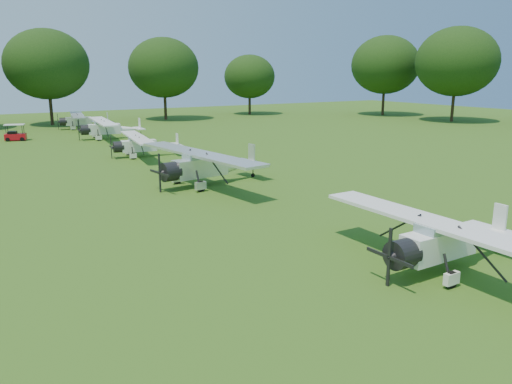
{
  "coord_description": "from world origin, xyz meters",
  "views": [
    {
      "loc": [
        -13.63,
        -17.29,
        7.16
      ],
      "look_at": [
        -1.34,
        3.17,
        1.4
      ],
      "focal_mm": 35.0,
      "sensor_mm": 36.0,
      "label": 1
    }
  ],
  "objects_px": {
    "aircraft_4": "(208,163)",
    "aircraft_5": "(144,144)",
    "aircraft_7": "(82,120)",
    "golf_cart": "(15,135)",
    "aircraft_6": "(109,127)",
    "aircraft_3": "(448,237)"
  },
  "relations": [
    {
      "from": "aircraft_6",
      "to": "aircraft_4",
      "type": "bearing_deg",
      "value": -86.07
    },
    {
      "from": "aircraft_6",
      "to": "aircraft_7",
      "type": "height_order",
      "value": "aircraft_6"
    },
    {
      "from": "aircraft_3",
      "to": "aircraft_5",
      "type": "xyz_separation_m",
      "value": [
        -1.31,
        30.38,
        -0.1
      ]
    },
    {
      "from": "aircraft_4",
      "to": "golf_cart",
      "type": "bearing_deg",
      "value": 97.83
    },
    {
      "from": "aircraft_4",
      "to": "aircraft_6",
      "type": "height_order",
      "value": "aircraft_4"
    },
    {
      "from": "aircraft_6",
      "to": "golf_cart",
      "type": "xyz_separation_m",
      "value": [
        -9.06,
        3.66,
        -0.7
      ]
    },
    {
      "from": "aircraft_5",
      "to": "golf_cart",
      "type": "bearing_deg",
      "value": 123.84
    },
    {
      "from": "aircraft_6",
      "to": "golf_cart",
      "type": "relative_size",
      "value": 4.89
    },
    {
      "from": "aircraft_7",
      "to": "aircraft_5",
      "type": "bearing_deg",
      "value": -81.51
    },
    {
      "from": "aircraft_4",
      "to": "golf_cart",
      "type": "height_order",
      "value": "aircraft_4"
    },
    {
      "from": "aircraft_6",
      "to": "aircraft_7",
      "type": "distance_m",
      "value": 11.51
    },
    {
      "from": "aircraft_5",
      "to": "aircraft_6",
      "type": "relative_size",
      "value": 0.88
    },
    {
      "from": "aircraft_5",
      "to": "golf_cart",
      "type": "xyz_separation_m",
      "value": [
        -8.49,
        17.05,
        -0.54
      ]
    },
    {
      "from": "aircraft_4",
      "to": "aircraft_7",
      "type": "relative_size",
      "value": 1.17
    },
    {
      "from": "aircraft_4",
      "to": "aircraft_6",
      "type": "bearing_deg",
      "value": 80.71
    },
    {
      "from": "aircraft_4",
      "to": "aircraft_7",
      "type": "bearing_deg",
      "value": 81.64
    },
    {
      "from": "aircraft_4",
      "to": "aircraft_7",
      "type": "height_order",
      "value": "aircraft_4"
    },
    {
      "from": "aircraft_3",
      "to": "aircraft_5",
      "type": "bearing_deg",
      "value": 91.62
    },
    {
      "from": "aircraft_4",
      "to": "golf_cart",
      "type": "distance_m",
      "value": 31.1
    },
    {
      "from": "aircraft_6",
      "to": "aircraft_7",
      "type": "relative_size",
      "value": 1.08
    },
    {
      "from": "aircraft_7",
      "to": "golf_cart",
      "type": "distance_m",
      "value": 11.76
    },
    {
      "from": "aircraft_4",
      "to": "aircraft_5",
      "type": "bearing_deg",
      "value": 81.72
    }
  ]
}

